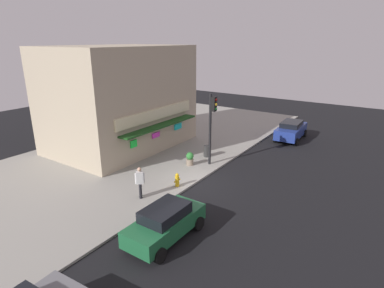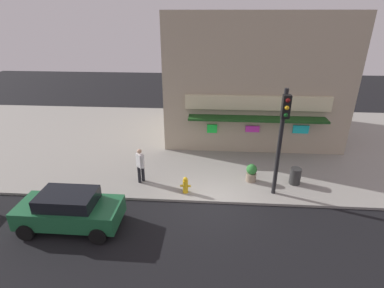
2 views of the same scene
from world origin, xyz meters
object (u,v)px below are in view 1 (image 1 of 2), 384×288
at_px(pedestrian, 140,181).
at_px(trash_can, 207,151).
at_px(potted_plant_by_doorway, 190,159).
at_px(parked_car_green, 165,222).
at_px(fire_hydrant, 177,180).
at_px(traffic_light, 212,120).
at_px(parked_car_blue, 291,130).

bearing_deg(pedestrian, trash_can, 2.69).
distance_m(potted_plant_by_doorway, parked_car_green, 8.32).
bearing_deg(pedestrian, fire_hydrant, -19.79).
distance_m(trash_can, potted_plant_by_doorway, 2.10).
bearing_deg(traffic_light, pedestrian, 173.94).
bearing_deg(potted_plant_by_doorway, pedestrian, -175.26).
xyz_separation_m(traffic_light, fire_hydrant, (-4.06, -0.14, -2.75)).
height_order(traffic_light, parked_car_green, traffic_light).
bearing_deg(trash_can, fire_hydrant, -167.49).
bearing_deg(potted_plant_by_doorway, traffic_light, -50.41).
bearing_deg(fire_hydrant, potted_plant_by_doorway, 21.80).
bearing_deg(pedestrian, parked_car_blue, -12.00).
bearing_deg(trash_can, parked_car_blue, -24.52).
relative_size(trash_can, potted_plant_by_doorway, 0.90).
bearing_deg(traffic_light, fire_hydrant, -178.04).
xyz_separation_m(traffic_light, parked_car_green, (-8.32, -2.68, -2.46)).
relative_size(traffic_light, potted_plant_by_doorway, 5.39).
relative_size(pedestrian, parked_car_blue, 0.41).
relative_size(fire_hydrant, pedestrian, 0.46).
relative_size(pedestrian, potted_plant_by_doorway, 1.94).
xyz_separation_m(pedestrian, parked_car_green, (-2.01, -3.35, -0.28)).
bearing_deg(traffic_light, trash_can, 41.05).
bearing_deg(parked_car_green, fire_hydrant, 30.87).
height_order(traffic_light, potted_plant_by_doorway, traffic_light).
bearing_deg(pedestrian, potted_plant_by_doorway, 4.74).
distance_m(trash_can, parked_car_blue, 8.76).
bearing_deg(pedestrian, parked_car_green, -120.99).
distance_m(traffic_light, potted_plant_by_doorway, 3.04).
distance_m(fire_hydrant, parked_car_green, 4.97).
xyz_separation_m(traffic_light, trash_can, (1.17, 1.02, -2.73)).
relative_size(traffic_light, fire_hydrant, 6.07).
distance_m(fire_hydrant, potted_plant_by_doorway, 3.38).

